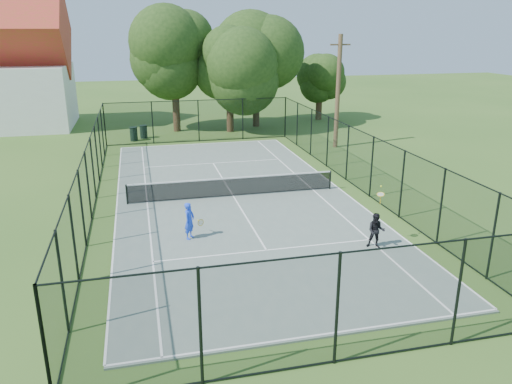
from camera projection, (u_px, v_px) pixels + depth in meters
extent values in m
plane|color=#34591E|center=(233.00, 197.00, 24.27)|extent=(120.00, 120.00, 0.00)
cube|color=slate|center=(233.00, 197.00, 24.26)|extent=(11.00, 24.00, 0.06)
cylinder|color=black|center=(127.00, 194.00, 23.00)|extent=(0.08, 0.08, 0.95)
cylinder|color=black|center=(330.00, 180.00, 25.21)|extent=(0.08, 0.08, 0.95)
cube|color=black|center=(233.00, 187.00, 24.11)|extent=(10.00, 0.03, 0.88)
cube|color=white|center=(233.00, 178.00, 23.97)|extent=(10.00, 0.05, 0.06)
cylinder|color=#332114|center=(176.00, 108.00, 39.36)|extent=(0.56, 0.56, 3.67)
sphere|color=#1B3411|center=(174.00, 62.00, 38.27)|extent=(6.63, 6.63, 6.63)
cylinder|color=#332114|center=(230.00, 111.00, 39.26)|extent=(0.56, 0.56, 3.19)
sphere|color=#1B3411|center=(229.00, 72.00, 38.32)|extent=(5.72, 5.72, 5.72)
cylinder|color=#332114|center=(256.00, 101.00, 41.29)|extent=(0.56, 0.56, 4.25)
sphere|color=#1B3411|center=(256.00, 53.00, 40.10)|extent=(6.74, 6.74, 6.74)
cylinder|color=#332114|center=(319.00, 107.00, 44.69)|extent=(0.56, 0.56, 2.24)
sphere|color=#1B3411|center=(320.00, 83.00, 44.04)|extent=(3.92, 3.92, 3.92)
cylinder|color=black|center=(134.00, 134.00, 36.30)|extent=(0.54, 0.54, 0.98)
cylinder|color=black|center=(133.00, 127.00, 36.14)|extent=(0.58, 0.58, 0.05)
cylinder|color=black|center=(144.00, 132.00, 37.18)|extent=(0.54, 0.54, 0.93)
cylinder|color=black|center=(143.00, 126.00, 37.03)|extent=(0.58, 0.58, 0.05)
cylinder|color=#4C3823|center=(338.00, 92.00, 33.39)|extent=(0.30, 0.30, 7.49)
cube|color=#4C3823|center=(340.00, 45.00, 32.43)|extent=(1.40, 0.10, 0.10)
imported|color=blue|center=(189.00, 221.00, 19.18)|extent=(0.59, 0.63, 1.45)
torus|color=gold|center=(201.00, 223.00, 19.47)|extent=(0.27, 0.18, 0.29)
cylinder|color=silver|center=(201.00, 223.00, 19.47)|extent=(0.23, 0.15, 0.25)
imported|color=black|center=(376.00, 231.00, 18.38)|extent=(0.81, 0.75, 1.34)
torus|color=gold|center=(381.00, 194.00, 18.36)|extent=(0.30, 0.28, 0.14)
cylinder|color=silver|center=(381.00, 194.00, 18.36)|extent=(0.26, 0.24, 0.11)
sphere|color=#CCE526|center=(381.00, 186.00, 18.36)|extent=(0.07, 0.07, 0.07)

